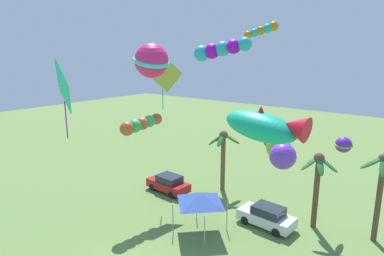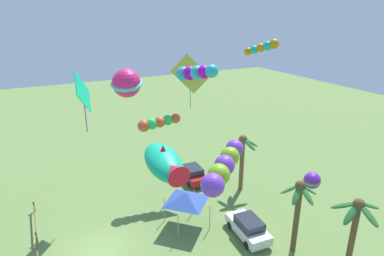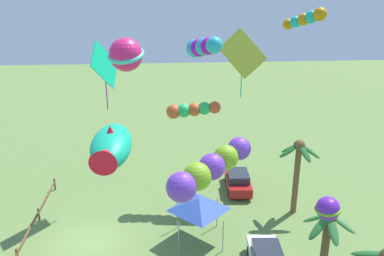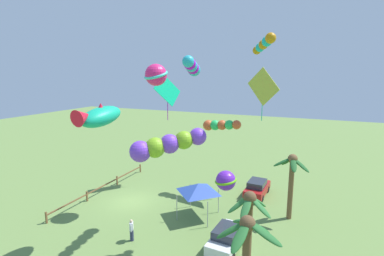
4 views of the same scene
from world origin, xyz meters
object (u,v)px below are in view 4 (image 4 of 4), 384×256
(spectator_0, at_px, (132,230))
(kite_diamond_3, at_px, (263,87))
(kite_fish_1, at_px, (99,116))
(kite_tube_4, at_px, (220,125))
(festival_tent, at_px, (198,188))
(kite_ball_6, at_px, (226,181))
(kite_diamond_2, at_px, (167,91))
(kite_tube_0, at_px, (192,66))
(kite_tube_8, at_px, (264,44))
(palm_tree_2, at_px, (249,219))
(kite_tube_7, at_px, (166,145))
(parked_car_0, at_px, (227,237))
(parked_car_1, at_px, (257,188))
(kite_ball_5, at_px, (156,75))
(palm_tree_0, at_px, (292,173))
(palm_tree_1, at_px, (246,252))

(spectator_0, relative_size, kite_diamond_3, 0.32)
(kite_fish_1, bearing_deg, kite_tube_4, 160.87)
(festival_tent, relative_size, kite_ball_6, 2.07)
(festival_tent, bearing_deg, kite_diamond_2, -134.54)
(kite_tube_0, bearing_deg, spectator_0, -37.99)
(kite_diamond_3, height_order, kite_tube_8, kite_tube_8)
(kite_fish_1, xyz_separation_m, kite_diamond_2, (-12.03, -1.66, 0.92))
(kite_tube_0, bearing_deg, kite_tube_4, -179.72)
(palm_tree_2, distance_m, kite_tube_7, 6.48)
(parked_car_0, bearing_deg, parked_car_1, 178.99)
(parked_car_1, height_order, kite_fish_1, kite_fish_1)
(festival_tent, relative_size, kite_tube_8, 1.45)
(kite_ball_5, bearing_deg, kite_tube_4, 143.29)
(spectator_0, distance_m, kite_ball_5, 11.97)
(kite_diamond_3, height_order, kite_tube_7, kite_diamond_3)
(parked_car_0, height_order, kite_ball_6, kite_ball_6)
(kite_tube_4, relative_size, kite_tube_8, 1.93)
(palm_tree_0, distance_m, kite_tube_8, 10.52)
(kite_fish_1, distance_m, kite_diamond_3, 15.19)
(spectator_0, distance_m, kite_tube_7, 6.99)
(palm_tree_2, relative_size, kite_diamond_2, 1.12)
(festival_tent, distance_m, kite_diamond_2, 10.98)
(parked_car_0, bearing_deg, palm_tree_0, 149.75)
(kite_diamond_2, bearing_deg, kite_tube_4, 88.07)
(spectator_0, distance_m, kite_tube_0, 12.20)
(palm_tree_1, relative_size, spectator_0, 3.70)
(spectator_0, relative_size, kite_fish_1, 0.43)
(kite_diamond_2, relative_size, kite_tube_7, 1.18)
(festival_tent, relative_size, kite_diamond_2, 0.60)
(kite_diamond_3, bearing_deg, kite_fish_1, -30.93)
(spectator_0, height_order, kite_tube_7, kite_tube_7)
(palm_tree_0, relative_size, kite_ball_5, 2.14)
(parked_car_1, bearing_deg, kite_ball_6, 3.72)
(palm_tree_2, xyz_separation_m, kite_tube_8, (-4.38, -0.37, 9.54))
(palm_tree_1, bearing_deg, palm_tree_0, 176.14)
(palm_tree_1, relative_size, kite_tube_0, 1.75)
(kite_diamond_2, bearing_deg, palm_tree_1, 37.95)
(spectator_0, xyz_separation_m, kite_ball_5, (-5.42, -0.96, 10.63))
(parked_car_0, xyz_separation_m, kite_tube_7, (1.85, -3.54, 6.46))
(palm_tree_2, xyz_separation_m, kite_ball_5, (-6.17, -9.26, 7.62))
(kite_fish_1, relative_size, kite_diamond_3, 0.76)
(spectator_0, xyz_separation_m, kite_tube_4, (-10.61, 2.91, 5.92))
(kite_tube_4, bearing_deg, kite_ball_6, 19.23)
(festival_tent, bearing_deg, parked_car_1, 149.60)
(kite_tube_7, bearing_deg, palm_tree_0, 137.94)
(kite_tube_8, bearing_deg, kite_diamond_2, -123.62)
(palm_tree_2, bearing_deg, kite_ball_6, -28.70)
(parked_car_1, distance_m, kite_ball_6, 14.75)
(kite_tube_4, xyz_separation_m, kite_tube_7, (10.58, -0.07, 0.48))
(spectator_0, height_order, kite_tube_4, kite_tube_4)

